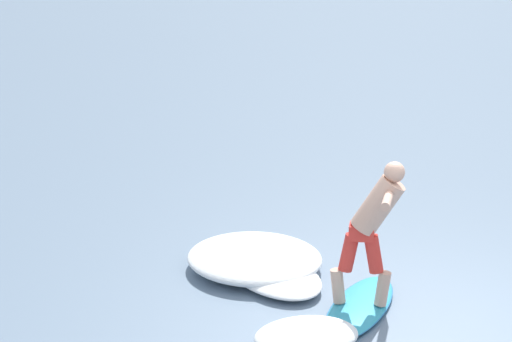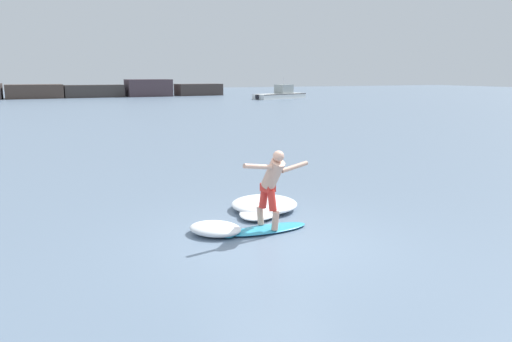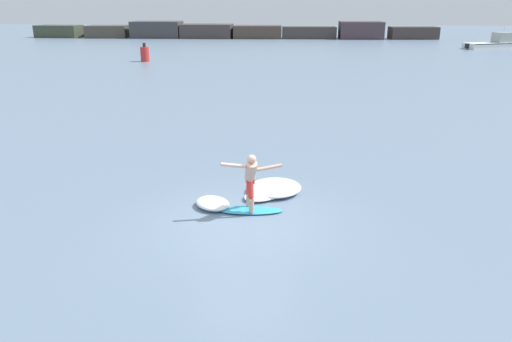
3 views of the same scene
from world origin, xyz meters
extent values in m
plane|color=slate|center=(0.00, 0.00, 0.00)|extent=(200.00, 200.00, 0.00)
ellipsoid|color=#32A5C7|center=(0.11, 0.62, 0.04)|extent=(1.73, 0.64, 0.08)
ellipsoid|color=#32A5C7|center=(-0.76, 0.59, 0.04)|extent=(0.25, 0.32, 0.07)
ellipsoid|color=#2870B2|center=(0.11, 0.62, 0.04)|extent=(1.74, 0.65, 0.04)
cone|color=black|center=(0.81, 0.65, -0.06)|extent=(0.05, 0.05, 0.14)
cone|color=black|center=(0.68, 0.80, -0.06)|extent=(0.05, 0.05, 0.14)
cone|color=black|center=(0.70, 0.49, -0.06)|extent=(0.05, 0.05, 0.14)
cylinder|color=tan|center=(0.17, 0.40, 0.27)|extent=(0.17, 0.20, 0.38)
cylinder|color=red|center=(0.14, 0.50, 0.65)|extent=(0.20, 0.25, 0.42)
cylinder|color=tan|center=(0.05, 0.85, 0.27)|extent=(0.17, 0.20, 0.38)
cylinder|color=red|center=(0.08, 0.75, 0.65)|extent=(0.20, 0.25, 0.42)
cube|color=red|center=(0.11, 0.62, 0.89)|extent=(0.26, 0.30, 0.16)
cylinder|color=tan|center=(0.15, 0.47, 1.19)|extent=(0.40, 0.60, 0.66)
sphere|color=tan|center=(0.18, 0.32, 1.55)|extent=(0.22, 0.22, 0.22)
cylinder|color=tan|center=(0.62, 0.48, 1.29)|extent=(0.64, 0.24, 0.20)
cylinder|color=tan|center=(-0.27, 0.26, 1.40)|extent=(0.64, 0.24, 0.19)
ellipsoid|color=white|center=(-0.92, 0.85, 0.12)|extent=(1.31, 1.33, 0.23)
ellipsoid|color=white|center=(0.50, 1.76, 0.08)|extent=(1.71, 1.77, 0.17)
ellipsoid|color=white|center=(0.72, 2.08, 0.14)|extent=(2.13, 2.15, 0.27)
camera|label=1|loc=(-11.10, -2.84, 5.36)|focal=85.00mm
camera|label=2|loc=(-4.01, -7.97, 3.08)|focal=35.00mm
camera|label=3|loc=(1.05, -11.42, 5.31)|focal=35.00mm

